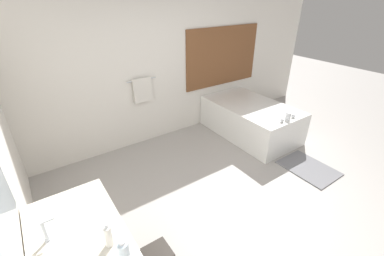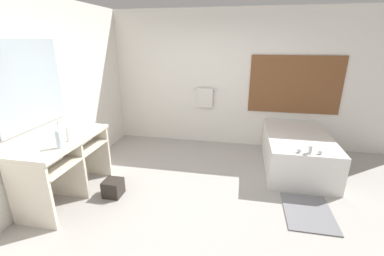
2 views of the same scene
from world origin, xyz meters
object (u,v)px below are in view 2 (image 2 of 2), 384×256
(bathtub, at_px, (297,149))
(water_bottle_1, at_px, (59,140))
(soap_dispenser, at_px, (68,135))
(waste_bin, at_px, (113,188))

(bathtub, height_order, water_bottle_1, water_bottle_1)
(water_bottle_1, distance_m, soap_dispenser, 0.21)
(bathtub, relative_size, waste_bin, 7.05)
(water_bottle_1, distance_m, waste_bin, 1.04)
(bathtub, relative_size, water_bottle_1, 7.57)
(water_bottle_1, relative_size, soap_dispenser, 1.18)
(water_bottle_1, bearing_deg, bathtub, 30.87)
(water_bottle_1, height_order, soap_dispenser, water_bottle_1)
(bathtub, bearing_deg, water_bottle_1, -149.13)
(water_bottle_1, bearing_deg, soap_dispenser, 98.95)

